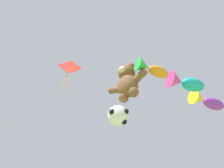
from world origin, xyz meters
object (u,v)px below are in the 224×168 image
object	(u,v)px
soccer_ball_kite	(118,116)
diamond_kite	(70,68)
fish_kite_tangerine	(151,69)
fish_kite_violet	(206,101)
fish_kite_teal	(184,83)
teddy_bear_kite	(127,82)

from	to	relation	value
soccer_ball_kite	diamond_kite	size ratio (longest dim) A/B	0.33
soccer_ball_kite	fish_kite_tangerine	distance (m)	2.71
fish_kite_violet	fish_kite_teal	bearing A→B (deg)	-96.92
teddy_bear_kite	diamond_kite	size ratio (longest dim) A/B	0.75
fish_kite_tangerine	fish_kite_teal	bearing A→B (deg)	67.31
soccer_ball_kite	fish_kite_tangerine	world-z (taller)	fish_kite_tangerine
fish_kite_teal	fish_kite_violet	xyz separation A→B (m)	(0.27, 2.19, 0.17)
soccer_ball_kite	fish_kite_violet	bearing A→B (deg)	56.95
fish_kite_tangerine	fish_kite_violet	world-z (taller)	fish_kite_violet
teddy_bear_kite	fish_kite_tangerine	world-z (taller)	teddy_bear_kite
teddy_bear_kite	soccer_ball_kite	distance (m)	1.79
fish_kite_tangerine	fish_kite_violet	xyz separation A→B (m)	(1.06, 4.09, 0.30)
fish_kite_violet	soccer_ball_kite	bearing A→B (deg)	-123.05
teddy_bear_kite	fish_kite_tangerine	size ratio (longest dim) A/B	1.26
fish_kite_tangerine	teddy_bear_kite	bearing A→B (deg)	-165.17
teddy_bear_kite	fish_kite_violet	distance (m)	4.96
teddy_bear_kite	fish_kite_teal	size ratio (longest dim) A/B	1.08
fish_kite_teal	diamond_kite	bearing A→B (deg)	-150.92
diamond_kite	soccer_ball_kite	bearing A→B (deg)	17.16
fish_kite_violet	diamond_kite	bearing A→B (deg)	-137.77
teddy_bear_kite	fish_kite_teal	bearing A→B (deg)	48.53
fish_kite_teal	diamond_kite	distance (m)	6.83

